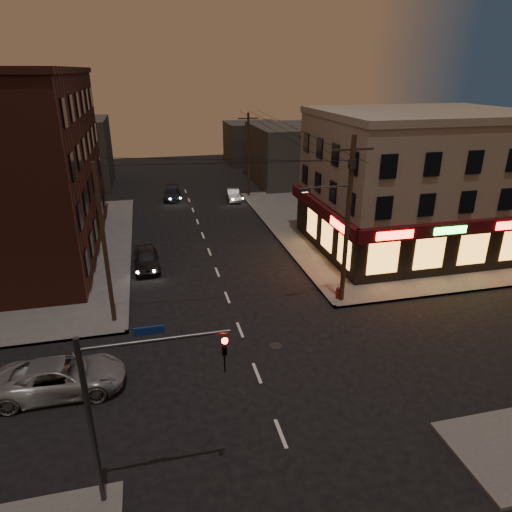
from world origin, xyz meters
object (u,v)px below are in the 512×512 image
object	(u,v)px
sedan_far	(172,194)
fire_hydrant	(338,292)
sedan_near	(146,259)
sedan_mid	(233,195)
suv_cross	(61,377)

from	to	relation	value
sedan_far	fire_hydrant	xyz separation A→B (m)	(8.41, -26.65, -0.06)
sedan_near	sedan_mid	distance (m)	19.37
sedan_mid	fire_hydrant	xyz separation A→B (m)	(1.86, -24.74, -0.05)
suv_cross	sedan_mid	xyz separation A→B (m)	(13.53, 29.97, -0.14)
sedan_near	sedan_far	bearing A→B (deg)	78.33
sedan_near	sedan_mid	xyz separation A→B (m)	(9.61, 16.82, -0.12)
sedan_near	fire_hydrant	bearing A→B (deg)	-36.96
suv_cross	sedan_near	distance (m)	13.72
suv_cross	sedan_near	bearing A→B (deg)	-15.55
fire_hydrant	sedan_far	bearing A→B (deg)	107.51
sedan_near	sedan_far	distance (m)	18.98
sedan_mid	sedan_far	xyz separation A→B (m)	(-6.54, 1.91, 0.01)
sedan_mid	sedan_far	size ratio (longest dim) A/B	0.87
sedan_far	fire_hydrant	size ratio (longest dim) A/B	5.62
fire_hydrant	sedan_mid	bearing A→B (deg)	94.31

